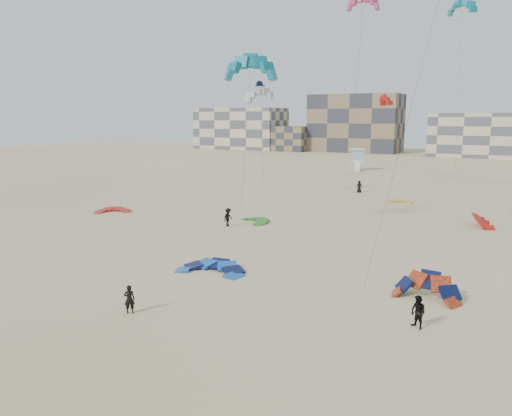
% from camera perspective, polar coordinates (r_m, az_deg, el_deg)
% --- Properties ---
extents(ground, '(320.00, 320.00, 0.00)m').
position_cam_1_polar(ground, '(31.32, -9.87, -9.81)').
color(ground, beige).
rests_on(ground, ground).
extents(kite_ground_blue, '(5.19, 5.42, 1.96)m').
position_cam_1_polar(kite_ground_blue, '(35.57, -5.09, -7.23)').
color(kite_ground_blue, blue).
rests_on(kite_ground_blue, ground).
extents(kite_ground_orange, '(4.42, 4.42, 4.02)m').
position_cam_1_polar(kite_ground_orange, '(31.94, 18.79, -9.81)').
color(kite_ground_orange, '#F64C23').
rests_on(kite_ground_orange, ground).
extents(kite_ground_red, '(5.46, 5.48, 1.34)m').
position_cam_1_polar(kite_ground_red, '(59.79, -16.01, -0.42)').
color(kite_ground_red, '#C00009').
rests_on(kite_ground_red, ground).
extents(kite_ground_green, '(5.03, 5.08, 1.06)m').
position_cam_1_polar(kite_ground_green, '(51.91, -0.10, -1.60)').
color(kite_ground_green, '#268D16').
rests_on(kite_ground_green, ground).
extents(kite_ground_red_far, '(4.50, 4.42, 3.70)m').
position_cam_1_polar(kite_ground_red_far, '(54.67, 24.54, -1.93)').
color(kite_ground_red_far, '#C00009').
rests_on(kite_ground_red_far, ground).
extents(kite_ground_yellow, '(3.13, 3.26, 0.56)m').
position_cam_1_polar(kite_ground_yellow, '(66.62, 16.18, 0.63)').
color(kite_ground_yellow, gold).
rests_on(kite_ground_yellow, ground).
extents(kitesurfer_main, '(0.71, 0.65, 1.63)m').
position_cam_1_polar(kitesurfer_main, '(28.80, -14.27, -10.07)').
color(kitesurfer_main, black).
rests_on(kitesurfer_main, ground).
extents(kitesurfer_b, '(1.07, 1.01, 1.74)m').
position_cam_1_polar(kitesurfer_b, '(27.33, 18.04, -11.26)').
color(kitesurfer_b, black).
rests_on(kitesurfer_b, ground).
extents(kitesurfer_c, '(0.84, 1.27, 1.83)m').
position_cam_1_polar(kitesurfer_c, '(49.76, -3.21, -1.06)').
color(kitesurfer_c, black).
rests_on(kitesurfer_c, ground).
extents(kitesurfer_e, '(0.95, 0.72, 1.73)m').
position_cam_1_polar(kitesurfer_e, '(73.75, 11.72, 2.40)').
color(kitesurfer_e, black).
rests_on(kitesurfer_e, ground).
extents(kite_fly_teal_a, '(7.93, 10.01, 15.43)m').
position_cam_1_polar(kite_fly_teal_a, '(44.19, -0.64, 15.47)').
color(kite_fly_teal_a, '#10719F').
rests_on(kite_fly_teal_a, ground).
extents(kite_fly_grey, '(5.59, 6.03, 13.76)m').
position_cam_1_polar(kite_fly_grey, '(66.33, 0.57, 12.58)').
color(kite_fly_grey, silver).
rests_on(kite_fly_grey, ground).
extents(kite_fly_pink, '(6.75, 12.94, 24.20)m').
position_cam_1_polar(kite_fly_pink, '(64.62, 12.16, 21.84)').
color(kite_fly_pink, '#E34F8B').
rests_on(kite_fly_pink, ground).
extents(kite_fly_navy, '(4.89, 6.83, 15.64)m').
position_cam_1_polar(kite_fly_navy, '(83.75, 0.56, 13.50)').
color(kite_fly_navy, '#0A1442').
rests_on(kite_fly_navy, ground).
extents(kite_fly_teal_b, '(5.33, 5.31, 26.52)m').
position_cam_1_polar(kite_fly_teal_b, '(82.08, 22.48, 20.37)').
color(kite_fly_teal_b, '#10719F').
rests_on(kite_fly_teal_b, ground).
extents(kite_fly_red, '(4.76, 5.83, 13.78)m').
position_cam_1_polar(kite_fly_red, '(84.80, 14.62, 11.75)').
color(kite_fly_red, '#C00009').
rests_on(kite_fly_red, ground).
extents(lifeguard_tower_far, '(3.96, 6.55, 4.45)m').
position_cam_1_polar(lifeguard_tower_far, '(105.35, 11.46, 5.44)').
color(lifeguard_tower_far, white).
rests_on(lifeguard_tower_far, ground).
extents(condo_west_a, '(30.00, 15.00, 14.00)m').
position_cam_1_polar(condo_west_a, '(176.73, -1.74, 9.05)').
color(condo_west_a, beige).
rests_on(condo_west_a, ground).
extents(condo_west_b, '(28.00, 14.00, 18.00)m').
position_cam_1_polar(condo_west_b, '(164.30, 11.32, 9.47)').
color(condo_west_b, '#836B4F').
rests_on(condo_west_b, ground).
extents(condo_mid, '(32.00, 16.00, 12.00)m').
position_cam_1_polar(condo_mid, '(153.30, 25.38, 7.53)').
color(condo_mid, beige).
rests_on(condo_mid, ground).
extents(condo_fill_left, '(12.00, 10.00, 8.00)m').
position_cam_1_polar(condo_fill_left, '(165.90, 3.96, 7.92)').
color(condo_fill_left, '#836B4F').
rests_on(condo_fill_left, ground).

